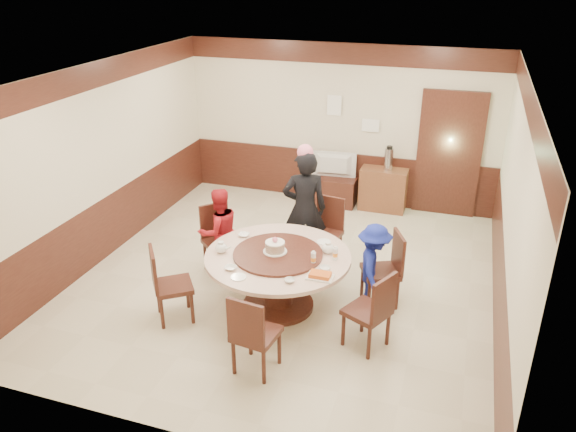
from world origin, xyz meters
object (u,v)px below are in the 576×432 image
(person_standing, at_px, (304,209))
(tv_stand, at_px, (332,191))
(side_cabinet, at_px, (383,189))
(thermos, at_px, (389,159))
(person_blue, at_px, (373,267))
(banquet_table, at_px, (278,270))
(television, at_px, (333,166))
(birthday_cake, at_px, (275,247))
(person_red, at_px, (219,231))
(shrimp_platter, at_px, (320,276))

(person_standing, height_order, tv_stand, person_standing)
(side_cabinet, distance_m, thermos, 0.57)
(person_blue, bearing_deg, banquet_table, 96.91)
(television, bearing_deg, banquet_table, 87.66)
(television, distance_m, thermos, 0.99)
(person_standing, relative_size, birthday_cake, 5.78)
(person_red, xyz_separation_m, thermos, (1.87, 2.89, 0.31))
(side_cabinet, bearing_deg, birthday_cake, -102.78)
(banquet_table, xyz_separation_m, person_blue, (1.12, 0.39, 0.03))
(person_blue, xyz_separation_m, birthday_cake, (-1.16, -0.38, 0.28))
(birthday_cake, relative_size, tv_stand, 0.35)
(person_red, bearing_deg, birthday_cake, 102.30)
(person_standing, relative_size, person_red, 1.36)
(person_standing, xyz_separation_m, thermos, (0.82, 2.29, 0.08))
(shrimp_platter, relative_size, thermos, 0.79)
(banquet_table, relative_size, birthday_cake, 6.08)
(birthday_cake, height_order, thermos, thermos)
(side_cabinet, bearing_deg, thermos, 0.00)
(tv_stand, bearing_deg, television, 0.00)
(person_standing, height_order, thermos, person_standing)
(side_cabinet, bearing_deg, tv_stand, -178.10)
(banquet_table, distance_m, side_cabinet, 3.57)
(shrimp_platter, bearing_deg, thermos, 87.46)
(banquet_table, height_order, birthday_cake, birthday_cake)
(person_blue, bearing_deg, person_red, 72.16)
(birthday_cake, xyz_separation_m, television, (-0.12, 3.44, -0.12))
(tv_stand, distance_m, thermos, 1.18)
(banquet_table, bearing_deg, person_red, 150.59)
(birthday_cake, xyz_separation_m, shrimp_platter, (0.68, -0.38, -0.07))
(birthday_cake, bearing_deg, person_blue, 17.99)
(thermos, bearing_deg, banquet_table, -102.98)
(person_blue, relative_size, television, 1.43)
(thermos, bearing_deg, television, -178.21)
(person_red, xyz_separation_m, birthday_cake, (1.02, -0.58, 0.22))
(birthday_cake, bearing_deg, side_cabinet, 77.22)
(side_cabinet, bearing_deg, person_red, -122.08)
(person_blue, height_order, side_cabinet, person_blue)
(person_red, distance_m, birthday_cake, 1.20)
(person_red, bearing_deg, thermos, -170.85)
(person_blue, relative_size, shrimp_platter, 3.78)
(person_red, bearing_deg, person_standing, 161.81)
(banquet_table, relative_size, side_cabinet, 2.25)
(banquet_table, distance_m, person_standing, 1.24)
(birthday_cake, bearing_deg, banquet_table, -20.04)
(person_red, xyz_separation_m, shrimp_platter, (1.70, -0.97, 0.15))
(tv_stand, bearing_deg, shrimp_platter, -78.32)
(person_blue, height_order, shrimp_platter, person_blue)
(person_blue, distance_m, birthday_cake, 1.25)
(birthday_cake, relative_size, thermos, 0.78)
(person_standing, xyz_separation_m, person_red, (-1.05, -0.60, -0.23))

